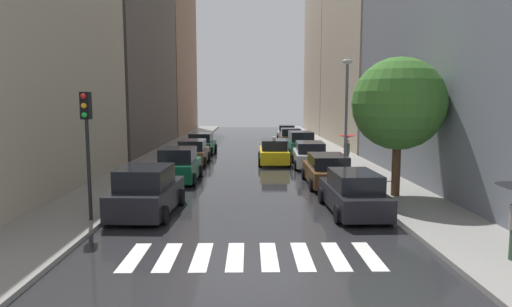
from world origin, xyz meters
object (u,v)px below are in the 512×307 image
at_px(parked_car_right_nearest, 353,193).
at_px(street_tree_right, 399,104).
at_px(parked_car_right_third, 310,155).
at_px(parked_car_right_fifth, 291,138).
at_px(parked_car_right_fourth, 300,144).
at_px(parked_car_left_fourth, 202,144).
at_px(taxi_midroad, 274,152).
at_px(lamp_post_right, 346,106).
at_px(parked_car_right_second, 327,170).
at_px(parked_car_right_sixth, 286,133).
at_px(parked_car_left_third, 193,153).
at_px(pedestrian_foreground, 347,143).
at_px(parked_car_left_nearest, 147,192).
at_px(traffic_light_left_corner, 87,127).
at_px(parked_car_left_second, 179,166).

bearing_deg(parked_car_right_nearest, street_tree_right, -47.38).
height_order(parked_car_right_third, parked_car_right_fifth, parked_car_right_fifth).
bearing_deg(parked_car_right_nearest, parked_car_right_fourth, -1.57).
bearing_deg(parked_car_left_fourth, parked_car_right_fourth, -92.06).
bearing_deg(street_tree_right, taxi_midroad, 113.28).
bearing_deg(parked_car_right_fourth, lamp_post_right, -170.53).
relative_size(parked_car_right_nearest, taxi_midroad, 1.02).
relative_size(parked_car_right_second, parked_car_right_sixth, 1.15).
xyz_separation_m(parked_car_left_third, street_tree_right, (9.97, -10.61, 3.27)).
bearing_deg(parked_car_right_fifth, street_tree_right, -172.43).
distance_m(parked_car_right_fifth, parked_car_right_sixth, 6.02).
bearing_deg(parked_car_right_sixth, parked_car_right_third, -177.94).
bearing_deg(parked_car_right_sixth, pedestrian_foreground, -171.82).
relative_size(parked_car_left_nearest, parked_car_right_second, 0.91).
bearing_deg(traffic_light_left_corner, parked_car_right_third, 54.51).
bearing_deg(pedestrian_foreground, traffic_light_left_corner, 135.37).
distance_m(parked_car_left_nearest, parked_car_left_third, 12.98).
bearing_deg(traffic_light_left_corner, taxi_midroad, 63.93).
distance_m(parked_car_left_second, parked_car_right_nearest, 9.95).
height_order(parked_car_left_second, taxi_midroad, taxi_midroad).
height_order(parked_car_right_sixth, traffic_light_left_corner, traffic_light_left_corner).
bearing_deg(parked_car_right_third, lamp_post_right, -138.47).
bearing_deg(parked_car_left_nearest, parked_car_right_fifth, -14.60).
relative_size(parked_car_left_nearest, parked_car_right_sixth, 1.04).
bearing_deg(traffic_light_left_corner, lamp_post_right, 44.26).
relative_size(parked_car_left_fourth, traffic_light_left_corner, 0.96).
xyz_separation_m(parked_car_left_second, parked_car_right_sixth, (7.62, 23.75, -0.06)).
relative_size(parked_car_right_fifth, taxi_midroad, 0.93).
height_order(parked_car_left_nearest, taxi_midroad, taxi_midroad).
xyz_separation_m(parked_car_left_nearest, traffic_light_left_corner, (-1.61, -1.31, 2.46)).
distance_m(parked_car_right_fifth, lamp_post_right, 15.35).
relative_size(parked_car_left_second, lamp_post_right, 0.64).
xyz_separation_m(parked_car_left_second, parked_car_right_second, (7.53, -1.07, -0.09)).
height_order(parked_car_right_fourth, street_tree_right, street_tree_right).
distance_m(parked_car_right_fourth, taxi_midroad, 5.55).
xyz_separation_m(taxi_midroad, street_tree_right, (4.59, -10.66, 3.27)).
bearing_deg(parked_car_right_third, taxi_midroad, 60.19).
height_order(pedestrian_foreground, street_tree_right, street_tree_right).
height_order(parked_car_right_fourth, pedestrian_foreground, pedestrian_foreground).
distance_m(parked_car_left_nearest, taxi_midroad, 14.11).
height_order(parked_car_left_third, taxi_midroad, taxi_midroad).
bearing_deg(traffic_light_left_corner, pedestrian_foreground, 46.28).
bearing_deg(parked_car_left_nearest, parked_car_left_fourth, 2.81).
height_order(parked_car_right_third, parked_car_right_sixth, parked_car_right_sixth).
relative_size(parked_car_left_nearest, taxi_midroad, 0.96).
height_order(parked_car_left_nearest, parked_car_left_third, parked_car_left_nearest).
bearing_deg(street_tree_right, traffic_light_left_corner, -162.43).
bearing_deg(street_tree_right, parked_car_right_second, 126.61).
bearing_deg(parked_car_right_second, parked_car_right_third, 0.60).
relative_size(parked_car_left_nearest, traffic_light_left_corner, 1.01).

